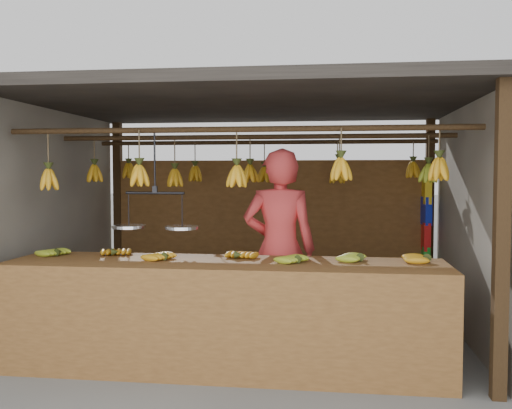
# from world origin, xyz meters

# --- Properties ---
(ground) EXTENTS (80.00, 80.00, 0.00)m
(ground) POSITION_xyz_m (0.00, 0.00, 0.00)
(ground) COLOR #5B5B57
(stall) EXTENTS (4.30, 3.30, 2.40)m
(stall) POSITION_xyz_m (0.00, 0.33, 1.97)
(stall) COLOR black
(stall) RESTS_ON ground
(counter) EXTENTS (3.65, 0.83, 0.96)m
(counter) POSITION_xyz_m (-0.07, -1.23, 0.71)
(counter) COLOR brown
(counter) RESTS_ON ground
(hanging_bananas) EXTENTS (3.57, 2.24, 0.38)m
(hanging_bananas) POSITION_xyz_m (0.01, -0.01, 1.63)
(hanging_bananas) COLOR #C88915
(hanging_bananas) RESTS_ON ground
(balance_scale) EXTENTS (0.76, 0.31, 0.85)m
(balance_scale) POSITION_xyz_m (-0.70, -1.00, 1.21)
(balance_scale) COLOR black
(balance_scale) RESTS_ON ground
(vendor) EXTENTS (0.69, 0.47, 1.86)m
(vendor) POSITION_xyz_m (0.33, -0.50, 0.93)
(vendor) COLOR #BF3333
(vendor) RESTS_ON ground
(bag_bundles) EXTENTS (0.08, 0.26, 1.19)m
(bag_bundles) POSITION_xyz_m (1.94, 1.35, 1.02)
(bag_bundles) COLOR yellow
(bag_bundles) RESTS_ON ground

